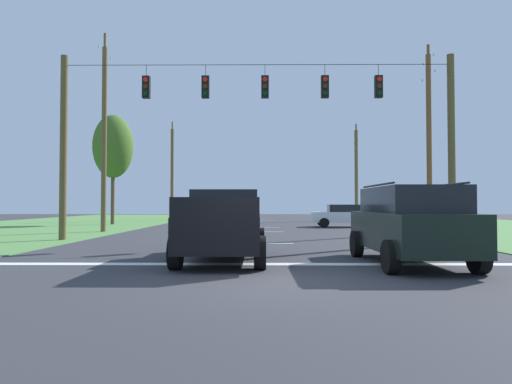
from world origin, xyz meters
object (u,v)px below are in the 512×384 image
suv_black (409,223)px  pickup_truck (224,225)px  overhead_signal_span (258,134)px  distant_car_crossing_white (344,215)px  distant_car_oncoming (212,214)px  utility_pole_far_left (172,173)px  tree_roadside_right (113,147)px  utility_pole_far_right (356,173)px  utility_pole_mid_left (104,136)px  utility_pole_mid_right (429,137)px

suv_black → pickup_truck: bearing=168.7°
overhead_signal_span → distant_car_crossing_white: 13.27m
distant_car_oncoming → utility_pole_far_left: (-4.67, 7.67, 3.78)m
utility_pole_far_left → tree_roadside_right: size_ratio=1.15×
utility_pole_far_left → utility_pole_far_right: bearing=2.0°
overhead_signal_span → distant_car_crossing_white: size_ratio=3.86×
distant_car_crossing_white → utility_pole_far_left: 19.27m
utility_pole_mid_left → utility_pole_far_left: size_ratio=1.16×
pickup_truck → utility_pole_far_right: size_ratio=0.57×
overhead_signal_span → utility_pole_mid_right: size_ratio=1.63×
suv_black → distant_car_crossing_white: size_ratio=1.10×
utility_pole_far_right → tree_roadside_right: 22.85m
pickup_truck → distant_car_crossing_white: (6.71, 17.77, -0.18)m
tree_roadside_right → utility_pole_mid_left: bearing=-74.6°
suv_black → distant_car_oncoming: size_ratio=1.10×
distant_car_oncoming → utility_pole_mid_left: 12.47m
distant_car_oncoming → pickup_truck: bearing=-82.9°
overhead_signal_span → utility_pole_mid_right: 10.85m
pickup_truck → utility_pole_far_left: utility_pole_far_left is taller
utility_pole_mid_right → utility_pole_mid_left: (-17.95, 0.16, 0.15)m
overhead_signal_span → utility_pole_far_left: 25.26m
suv_black → utility_pole_far_left: 33.75m
utility_pole_far_right → tree_roadside_right: bearing=-154.3°
distant_car_oncoming → tree_roadside_right: (-7.32, -1.59, 5.11)m
overhead_signal_span → distant_car_crossing_white: bearing=63.0°
suv_black → utility_pole_mid_left: size_ratio=0.43×
suv_black → tree_roadside_right: size_ratio=0.58×
utility_pole_mid_left → utility_pole_far_left: bearing=89.4°
distant_car_crossing_white → utility_pole_mid_left: size_ratio=0.39×
overhead_signal_span → utility_pole_far_right: 26.24m
distant_car_oncoming → tree_roadside_right: bearing=-167.8°
utility_pole_far_right → utility_pole_mid_left: utility_pole_mid_left is taller
distant_car_oncoming → utility_pole_far_right: size_ratio=0.46×
distant_car_oncoming → tree_roadside_right: size_ratio=0.52×
overhead_signal_span → pickup_truck: overhead_signal_span is taller
utility_pole_far_right → utility_pole_far_left: size_ratio=0.99×
utility_pole_mid_right → distant_car_oncoming: bearing=140.8°
overhead_signal_span → tree_roadside_right: bearing=127.2°
utility_pole_far_left → tree_roadside_right: bearing=-106.0°
overhead_signal_span → pickup_truck: 7.42m
overhead_signal_span → utility_pole_far_right: (9.49, 24.46, 0.08)m
distant_car_crossing_white → utility_pole_mid_left: utility_pole_mid_left is taller
distant_car_oncoming → utility_pole_far_left: size_ratio=0.46×
utility_pole_far_right → utility_pole_mid_left: size_ratio=0.85×
utility_pole_mid_left → utility_pole_mid_right: bearing=-0.5°
pickup_truck → utility_pole_far_left: size_ratio=0.57×
overhead_signal_span → pickup_truck: (-0.93, -6.43, -3.58)m
distant_car_crossing_white → utility_pole_far_right: utility_pole_far_right is taller
overhead_signal_span → distant_car_oncoming: size_ratio=3.86×
utility_pole_far_left → pickup_truck: bearing=-76.1°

